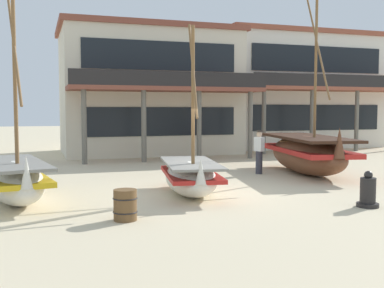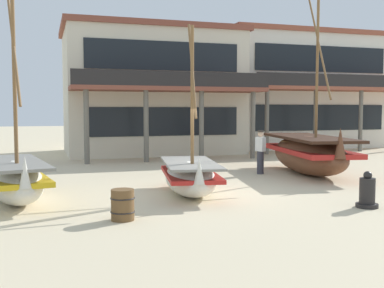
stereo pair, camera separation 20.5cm
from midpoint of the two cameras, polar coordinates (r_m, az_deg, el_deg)
name	(u,v)px [view 1 (the left image)]	position (r m, az deg, el deg)	size (l,w,h in m)	color
ground_plane	(203,194)	(13.86, 0.88, -6.07)	(120.00, 120.00, 0.00)	beige
fishing_boat_near_left	(191,176)	(13.65, -0.59, -3.92)	(2.02, 3.75, 4.96)	silver
fishing_boat_centre_large	(307,153)	(18.52, 13.52, -1.05)	(2.95, 6.01, 7.56)	brown
fishing_boat_far_right	(15,179)	(13.40, -21.17, -4.03)	(2.08, 4.27, 5.67)	silver
fisherman_by_hull	(259,152)	(18.14, 7.87, -1.01)	(0.34, 0.42, 1.68)	#33333D
capstan_winch	(368,193)	(12.72, 20.22, -5.58)	(0.56, 0.56, 0.93)	black
wooden_barrel	(125,205)	(10.64, -8.70, -7.36)	(0.56, 0.56, 0.70)	brown
harbor_building_main	(148,91)	(27.19, -5.57, 6.44)	(9.99, 8.53, 7.05)	beige
harbor_building_annex	(291,91)	(32.73, 11.85, 6.38)	(11.17, 8.65, 7.49)	silver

